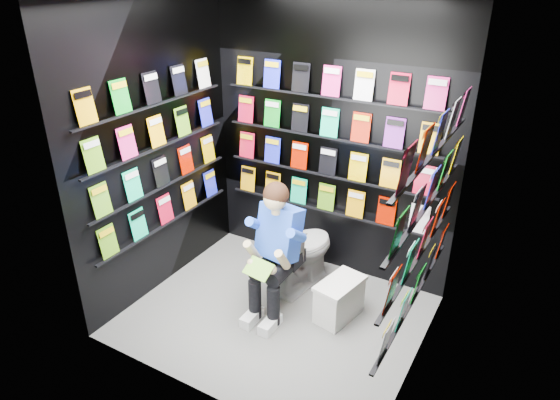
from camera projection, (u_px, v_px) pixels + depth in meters
The scene contains 13 objects.
floor at pixel (276, 316), 4.35m from camera, with size 2.40×2.40×0.00m, color slate.
wall_back at pixel (330, 142), 4.58m from camera, with size 2.40×0.04×2.60m, color black.
wall_front at pixel (191, 235), 3.01m from camera, with size 2.40×0.04×2.60m, color black.
wall_left at pixel (156, 152), 4.34m from camera, with size 0.04×2.00×2.60m, color black.
wall_right at pixel (433, 215), 3.25m from camera, with size 0.04×2.00×2.60m, color black.
comics_back at pixel (329, 142), 4.55m from camera, with size 2.10×0.06×1.37m, color red, non-canonical shape.
comics_left at pixel (159, 152), 4.32m from camera, with size 0.06×1.70×1.37m, color red, non-canonical shape.
comics_right at pixel (429, 213), 3.26m from camera, with size 0.06×1.70×1.37m, color red, non-canonical shape.
toilet at pixel (301, 250), 4.64m from camera, with size 0.42×0.75×0.73m, color white.
longbox at pixel (339, 301), 4.28m from camera, with size 0.24×0.44×0.33m, color white.
longbox_lid at pixel (340, 283), 4.20m from camera, with size 0.26×0.46×0.03m, color white.
reader at pixel (280, 233), 4.18m from camera, with size 0.48×0.70×1.28m, color blue, non-canonical shape.
held_comic at pixel (258, 269), 3.98m from camera, with size 0.24×0.01×0.16m, color green.
Camera 1 is at (1.78, -3.01, 2.79)m, focal length 32.00 mm.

